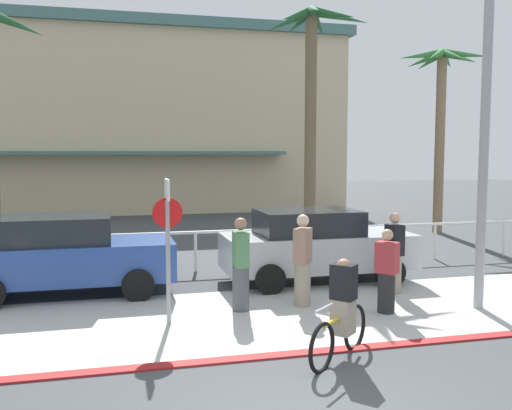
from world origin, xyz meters
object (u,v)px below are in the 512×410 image
object	(u,v)px
cyclist_yellow_0	(342,312)
pedestrian_0	(241,268)
car_blue_1	(65,254)
palm_tree_3	(313,71)
pedestrian_1	(303,264)
pedestrian_3	(394,256)
streetlight_curb	(494,83)
stop_sign_bike_lane	(168,230)
car_silver_2	(315,245)
pedestrian_2	(387,275)
palm_tree_4	(441,92)

from	to	relation	value
cyclist_yellow_0	pedestrian_0	bearing A→B (deg)	108.00
car_blue_1	palm_tree_3	bearing A→B (deg)	30.96
pedestrian_1	pedestrian_3	size ratio (longest dim) A/B	1.04
streetlight_curb	car_blue_1	distance (m)	9.15
stop_sign_bike_lane	pedestrian_0	world-z (taller)	stop_sign_bike_lane
car_silver_2	pedestrian_3	size ratio (longest dim) A/B	2.51
pedestrian_2	palm_tree_4	bearing A→B (deg)	53.57
streetlight_curb	palm_tree_3	xyz separation A→B (m)	(-0.79, 7.55, 1.22)
palm_tree_3	palm_tree_4	distance (m)	6.28
car_silver_2	pedestrian_2	distance (m)	2.84
palm_tree_4	car_silver_2	xyz separation A→B (m)	(-7.32, -6.60, -4.39)
streetlight_curb	palm_tree_4	bearing A→B (deg)	62.66
pedestrian_1	cyclist_yellow_0	bearing A→B (deg)	-97.20
car_blue_1	palm_tree_4	bearing A→B (deg)	26.65
streetlight_curb	car_blue_1	world-z (taller)	streetlight_curb
car_blue_1	pedestrian_3	world-z (taller)	pedestrian_3
palm_tree_3	pedestrian_1	xyz separation A→B (m)	(-2.46, -6.32, -4.64)
palm_tree_4	pedestrian_3	distance (m)	11.06
streetlight_curb	car_blue_1	xyz separation A→B (m)	(-7.81, 3.33, -3.41)
cyclist_yellow_0	pedestrian_2	distance (m)	2.60
palm_tree_4	pedestrian_3	bearing A→B (deg)	-126.98
pedestrian_2	pedestrian_1	bearing A→B (deg)	148.30
stop_sign_bike_lane	streetlight_curb	bearing A→B (deg)	-6.55
pedestrian_2	pedestrian_3	world-z (taller)	pedestrian_3
stop_sign_bike_lane	pedestrian_2	world-z (taller)	stop_sign_bike_lane
car_silver_2	palm_tree_3	bearing A→B (deg)	71.37
palm_tree_4	car_blue_1	bearing A→B (deg)	-153.35
palm_tree_3	pedestrian_3	world-z (taller)	palm_tree_3
palm_tree_4	car_blue_1	xyz separation A→B (m)	(-12.88, -6.47, -4.39)
streetlight_curb	palm_tree_3	bearing A→B (deg)	95.96
streetlight_curb	pedestrian_0	bearing A→B (deg)	165.11
streetlight_curb	stop_sign_bike_lane	bearing A→B (deg)	173.45
pedestrian_0	palm_tree_3	bearing A→B (deg)	59.76
stop_sign_bike_lane	palm_tree_3	size ratio (longest dim) A/B	0.34
streetlight_curb	pedestrian_0	world-z (taller)	streetlight_curb
pedestrian_0	pedestrian_2	bearing A→B (deg)	-17.14
streetlight_curb	cyclist_yellow_0	bearing A→B (deg)	-156.62
car_blue_1	pedestrian_1	bearing A→B (deg)	-24.69
cyclist_yellow_0	pedestrian_0	world-z (taller)	pedestrian_0
car_silver_2	pedestrian_0	size ratio (longest dim) A/B	2.45
stop_sign_bike_lane	pedestrian_0	bearing A→B (deg)	20.13
pedestrian_2	pedestrian_0	bearing A→B (deg)	162.86
streetlight_curb	pedestrian_2	world-z (taller)	streetlight_curb
pedestrian_3	stop_sign_bike_lane	bearing A→B (deg)	-168.10
car_silver_2	pedestrian_2	bearing A→B (deg)	-82.42
stop_sign_bike_lane	pedestrian_3	xyz separation A→B (m)	(4.87, 1.03, -0.86)
palm_tree_4	pedestrian_3	world-z (taller)	palm_tree_4
cyclist_yellow_0	pedestrian_3	bearing A→B (deg)	51.75
streetlight_curb	palm_tree_3	distance (m)	7.69
pedestrian_1	pedestrian_2	world-z (taller)	pedestrian_1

